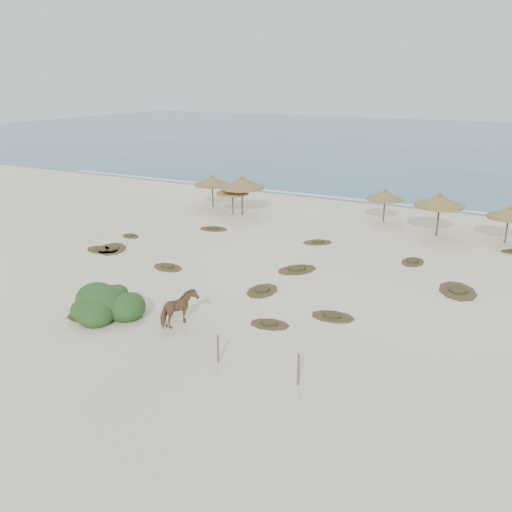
% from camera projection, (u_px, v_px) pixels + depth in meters
% --- Properties ---
extents(ground, '(160.00, 160.00, 0.00)m').
position_uv_depth(ground, '(216.00, 306.00, 26.66)').
color(ground, '#F5E5C9').
rests_on(ground, ground).
extents(ocean, '(200.00, 100.00, 0.01)m').
position_uv_depth(ocean, '(474.00, 144.00, 89.33)').
color(ocean, '#2B6282').
rests_on(ocean, ground).
extents(foam_line, '(70.00, 0.60, 0.01)m').
position_uv_depth(foam_line, '(381.00, 202.00, 48.39)').
color(foam_line, white).
rests_on(foam_line, ground).
extents(palapa_0, '(3.39, 3.39, 2.71)m').
position_uv_depth(palapa_0, '(212.00, 182.00, 46.04)').
color(palapa_0, brown).
rests_on(palapa_0, ground).
extents(palapa_1, '(3.36, 3.36, 2.39)m').
position_uv_depth(palapa_1, '(233.00, 190.00, 43.83)').
color(palapa_1, brown).
rests_on(palapa_1, ground).
extents(palapa_2, '(4.11, 4.11, 3.15)m').
position_uv_depth(palapa_2, '(242.00, 184.00, 43.34)').
color(palapa_2, brown).
rests_on(palapa_2, ground).
extents(palapa_3, '(2.73, 2.73, 2.49)m').
position_uv_depth(palapa_3, '(385.00, 196.00, 41.41)').
color(palapa_3, brown).
rests_on(palapa_3, ground).
extents(palapa_4, '(3.54, 3.54, 3.03)m').
position_uv_depth(palapa_4, '(440.00, 202.00, 37.56)').
color(palapa_4, brown).
rests_on(palapa_4, ground).
extents(palapa_5, '(3.01, 3.01, 2.52)m').
position_uv_depth(palapa_5, '(509.00, 213.00, 36.06)').
color(palapa_5, brown).
rests_on(palapa_5, ground).
extents(horse, '(1.10, 1.90, 1.51)m').
position_uv_depth(horse, '(179.00, 309.00, 24.33)').
color(horse, brown).
rests_on(horse, ground).
extents(fence_post_near, '(0.11, 0.11, 1.11)m').
position_uv_depth(fence_post_near, '(218.00, 349.00, 21.21)').
color(fence_post_near, brown).
rests_on(fence_post_near, ground).
extents(fence_post_far, '(0.11, 0.11, 1.17)m').
position_uv_depth(fence_post_far, '(298.00, 369.00, 19.68)').
color(fence_post_far, brown).
rests_on(fence_post_far, ground).
extents(bush, '(3.66, 3.22, 1.64)m').
position_uv_depth(bush, '(105.00, 304.00, 25.39)').
color(bush, '#285022').
rests_on(bush, ground).
extents(scrub_0, '(2.41, 1.68, 0.16)m').
position_uv_depth(scrub_0, '(103.00, 250.00, 35.06)').
color(scrub_0, brown).
rests_on(scrub_0, ground).
extents(scrub_1, '(2.92, 3.16, 0.16)m').
position_uv_depth(scrub_1, '(112.00, 249.00, 35.25)').
color(scrub_1, brown).
rests_on(scrub_1, ground).
extents(scrub_2, '(2.14, 1.63, 0.16)m').
position_uv_depth(scrub_2, '(168.00, 267.00, 31.85)').
color(scrub_2, brown).
rests_on(scrub_2, ground).
extents(scrub_3, '(2.52, 2.83, 0.16)m').
position_uv_depth(scrub_3, '(297.00, 269.00, 31.48)').
color(scrub_3, brown).
rests_on(scrub_3, ground).
extents(scrub_4, '(2.08, 1.46, 0.16)m').
position_uv_depth(scrub_4, '(333.00, 316.00, 25.35)').
color(scrub_4, brown).
rests_on(scrub_4, ground).
extents(scrub_5, '(2.69, 3.22, 0.16)m').
position_uv_depth(scrub_5, '(458.00, 291.00, 28.36)').
color(scrub_5, brown).
rests_on(scrub_5, ground).
extents(scrub_6, '(2.24, 1.70, 0.16)m').
position_uv_depth(scrub_6, '(214.00, 229.00, 39.85)').
color(scrub_6, brown).
rests_on(scrub_6, ground).
extents(scrub_7, '(1.30, 1.95, 0.16)m').
position_uv_depth(scrub_7, '(413.00, 262.00, 32.78)').
color(scrub_7, brown).
rests_on(scrub_7, ground).
extents(scrub_8, '(1.63, 1.31, 0.16)m').
position_uv_depth(scrub_8, '(131.00, 236.00, 38.07)').
color(scrub_8, brown).
rests_on(scrub_8, ground).
extents(scrub_9, '(1.49, 2.21, 0.16)m').
position_uv_depth(scrub_9, '(262.00, 290.00, 28.39)').
color(scrub_9, brown).
rests_on(scrub_9, ground).
extents(scrub_11, '(2.05, 1.59, 0.16)m').
position_uv_depth(scrub_11, '(86.00, 317.00, 25.31)').
color(scrub_11, brown).
rests_on(scrub_11, ground).
extents(scrub_12, '(1.92, 1.42, 0.16)m').
position_uv_depth(scrub_12, '(270.00, 324.00, 24.56)').
color(scrub_12, brown).
rests_on(scrub_12, ground).
extents(scrub_13, '(2.24, 2.15, 0.16)m').
position_uv_depth(scrub_13, '(318.00, 242.00, 36.64)').
color(scrub_13, brown).
rests_on(scrub_13, ground).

